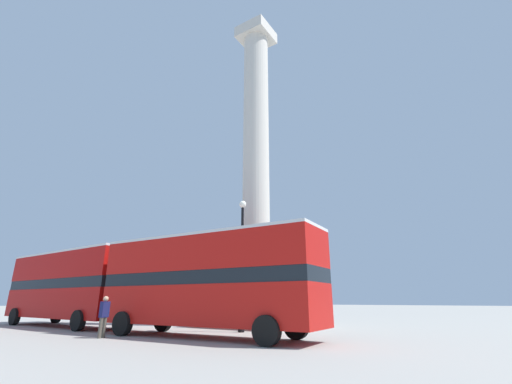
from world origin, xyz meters
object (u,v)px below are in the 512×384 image
bus_b (207,279)px  pedestrian_near_lamp (104,315)px  monument_column (256,212)px  bus_a (71,285)px  equestrian_statue (177,300)px  street_lamp (242,260)px

bus_b → pedestrian_near_lamp: 4.40m
monument_column → bus_a: monument_column is taller
monument_column → equestrian_statue: monument_column is taller
bus_a → pedestrian_near_lamp: bus_a is taller
monument_column → pedestrian_near_lamp: (-1.64, -9.04, -6.09)m
equestrian_statue → street_lamp: bearing=-44.3°
bus_b → equestrian_statue: 17.85m
bus_b → pedestrian_near_lamp: bus_b is taller
equestrian_statue → bus_a: bearing=-88.6°
equestrian_statue → pedestrian_near_lamp: bearing=-65.2°
monument_column → street_lamp: 5.42m
bus_a → pedestrian_near_lamp: bearing=-17.1°
equestrian_statue → pedestrian_near_lamp: 17.30m
monument_column → street_lamp: (1.58, -3.76, -3.58)m
bus_b → street_lamp: (-0.20, 2.89, 1.10)m
equestrian_statue → pedestrian_near_lamp: (10.08, -14.04, -0.59)m
monument_column → street_lamp: size_ratio=3.46×
monument_column → equestrian_statue: size_ratio=4.00×
bus_a → pedestrian_near_lamp: (7.60, -2.70, -1.45)m
equestrian_statue → monument_column: bearing=-34.0°
equestrian_statue → street_lamp: 16.04m
bus_a → street_lamp: size_ratio=1.63×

